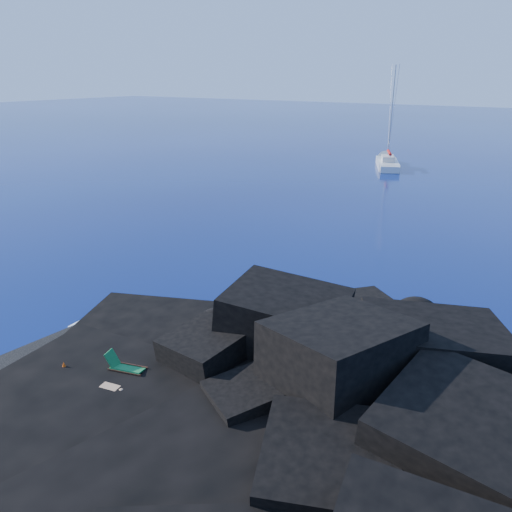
{
  "coord_description": "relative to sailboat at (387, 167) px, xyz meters",
  "views": [
    {
      "loc": [
        19.59,
        -11.09,
        11.83
      ],
      "look_at": [
        4.97,
        11.42,
        2.0
      ],
      "focal_mm": 35.0,
      "sensor_mm": 36.0,
      "label": 1
    }
  ],
  "objects": [
    {
      "name": "ground",
      "position": [
        2.19,
        -54.88,
        0.0
      ],
      "size": [
        400.0,
        400.0,
        0.0
      ],
      "primitive_type": "plane",
      "color": "#040D3E",
      "rests_on": "ground"
    },
    {
      "name": "headland",
      "position": [
        15.19,
        -51.88,
        0.0
      ],
      "size": [
        24.0,
        24.0,
        3.6
      ],
      "primitive_type": null,
      "color": "black",
      "rests_on": "ground"
    },
    {
      "name": "beach",
      "position": [
        6.69,
        -54.38,
        0.0
      ],
      "size": [
        9.08,
        6.86,
        0.7
      ],
      "primitive_type": "cube",
      "rotation": [
        0.0,
        0.0,
        -0.1
      ],
      "color": "black",
      "rests_on": "ground"
    },
    {
      "name": "surf_foam",
      "position": [
        7.19,
        -49.88,
        0.0
      ],
      "size": [
        10.0,
        8.0,
        0.06
      ],
      "primitive_type": null,
      "color": "white",
      "rests_on": "ground"
    },
    {
      "name": "sailboat",
      "position": [
        0.0,
        0.0,
        0.0
      ],
      "size": [
        7.29,
        12.44,
        13.02
      ],
      "primitive_type": null,
      "rotation": [
        0.0,
        0.0,
        0.41
      ],
      "color": "silver",
      "rests_on": "ground"
    },
    {
      "name": "deck_chair",
      "position": [
        8.03,
        -54.3,
        0.88
      ],
      "size": [
        1.67,
        1.06,
        1.06
      ],
      "primitive_type": null,
      "rotation": [
        0.0,
        0.0,
        0.27
      ],
      "color": "#186C34",
      "rests_on": "beach"
    },
    {
      "name": "towel",
      "position": [
        8.33,
        -55.5,
        0.37
      ],
      "size": [
        1.79,
        1.09,
        0.04
      ],
      "primitive_type": "cube",
      "rotation": [
        0.0,
        0.0,
        0.19
      ],
      "color": "white",
      "rests_on": "beach"
    },
    {
      "name": "sunbather",
      "position": [
        8.33,
        -55.5,
        0.53
      ],
      "size": [
        1.65,
        0.79,
        0.27
      ],
      "primitive_type": null,
      "rotation": [
        0.0,
        0.0,
        0.19
      ],
      "color": "tan",
      "rests_on": "towel"
    },
    {
      "name": "marker_cone",
      "position": [
        5.69,
        -55.56,
        0.6
      ],
      "size": [
        0.42,
        0.42,
        0.5
      ],
      "primitive_type": "cone",
      "rotation": [
        0.0,
        0.0,
        -0.35
      ],
      "color": "#D2450B",
      "rests_on": "beach"
    }
  ]
}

